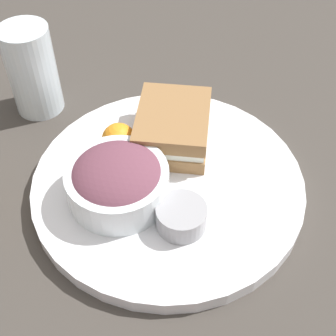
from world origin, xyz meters
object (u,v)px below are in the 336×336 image
salad_bowl (117,181)px  dressing_cup (181,217)px  drink_glass (32,70)px  sandwich (173,127)px  plate (168,184)px

salad_bowl → dressing_cup: size_ratio=2.09×
salad_bowl → dressing_cup: bearing=-107.1°
dressing_cup → drink_glass: bearing=54.2°
sandwich → drink_glass: drink_glass is taller
salad_bowl → drink_glass: 0.23m
plate → sandwich: bearing=7.2°
plate → salad_bowl: 0.07m
sandwich → drink_glass: (0.05, 0.21, 0.02)m
plate → drink_glass: size_ratio=2.58×
sandwich → drink_glass: bearing=76.8°
dressing_cup → sandwich: bearing=16.2°
dressing_cup → drink_glass: size_ratio=0.44×
drink_glass → sandwich: bearing=-103.2°
sandwich → salad_bowl: 0.11m
plate → drink_glass: drink_glass is taller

